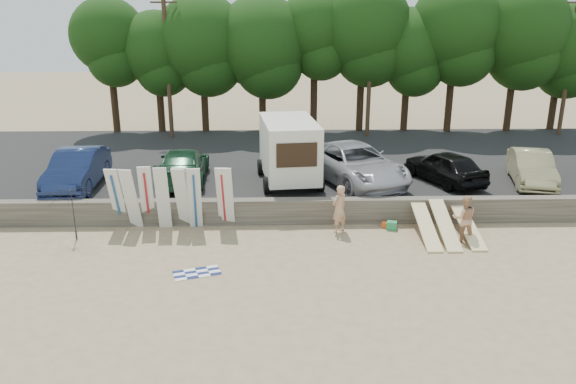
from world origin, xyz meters
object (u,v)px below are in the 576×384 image
(beachgoer_a, at_px, (339,209))
(beach_umbrella, at_px, (73,214))
(car_0, at_px, (77,169))
(box_trailer, at_px, (289,148))
(car_1, at_px, (183,165))
(car_3, at_px, (445,167))
(beachgoer_b, at_px, (464,218))
(car_4, at_px, (532,168))
(cooler, at_px, (392,225))
(car_2, at_px, (355,164))

(beachgoer_a, relative_size, beach_umbrella, 0.83)
(car_0, bearing_deg, box_trailer, 1.29)
(car_1, height_order, car_3, car_1)
(car_0, distance_m, beachgoer_b, 16.17)
(car_3, distance_m, beachgoer_a, 6.62)
(beachgoer_a, distance_m, beachgoer_b, 4.58)
(car_4, distance_m, cooler, 7.87)
(car_4, bearing_deg, beachgoer_b, -119.87)
(beachgoer_b, distance_m, cooler, 2.74)
(beachgoer_a, bearing_deg, cooler, 146.26)
(box_trailer, relative_size, car_4, 1.05)
(box_trailer, xyz_separation_m, beachgoer_b, (6.27, -5.15, -1.42))
(car_0, height_order, cooler, car_0)
(car_3, xyz_separation_m, beachgoer_a, (-5.19, -4.08, -0.50))
(car_2, xyz_separation_m, beachgoer_b, (3.33, -5.12, -0.69))
(car_0, bearing_deg, car_4, -1.70)
(car_1, bearing_deg, box_trailer, 174.13)
(box_trailer, xyz_separation_m, car_4, (10.76, -0.45, -0.85))
(beachgoer_a, height_order, beachgoer_b, beachgoer_a)
(car_0, relative_size, car_3, 1.17)
(car_0, relative_size, cooler, 13.23)
(car_0, distance_m, car_1, 4.51)
(car_4, distance_m, beachgoer_a, 9.75)
(car_1, relative_size, beachgoer_a, 2.74)
(car_2, bearing_deg, car_1, 155.32)
(car_3, distance_m, car_4, 3.80)
(car_0, bearing_deg, beachgoer_a, -20.52)
(box_trailer, bearing_deg, car_2, -7.06)
(car_0, bearing_deg, car_2, 0.38)
(car_2, xyz_separation_m, car_3, (4.04, -0.11, -0.13))
(car_3, xyz_separation_m, beachgoer_b, (-0.71, -5.01, -0.56))
(beach_umbrella, bearing_deg, box_trailer, 30.35)
(car_3, distance_m, beach_umbrella, 15.72)
(beachgoer_b, bearing_deg, box_trailer, -33.86)
(car_0, height_order, car_1, car_0)
(beach_umbrella, bearing_deg, car_1, 56.75)
(cooler, distance_m, beach_umbrella, 11.98)
(beach_umbrella, bearing_deg, beachgoer_a, 2.88)
(car_0, height_order, car_2, car_2)
(car_1, bearing_deg, beach_umbrella, 54.41)
(car_4, xyz_separation_m, beachgoer_a, (-8.98, -3.77, -0.50))
(cooler, relative_size, beach_umbrella, 0.17)
(car_0, height_order, car_3, car_0)
(car_0, relative_size, car_2, 0.81)
(car_2, height_order, car_4, car_2)
(box_trailer, bearing_deg, beachgoer_b, -45.87)
(beachgoer_a, bearing_deg, car_4, 163.65)
(beachgoer_b, bearing_deg, car_2, -51.42)
(beachgoer_b, height_order, beach_umbrella, beach_umbrella)
(beachgoer_a, bearing_deg, car_1, -73.71)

